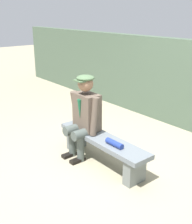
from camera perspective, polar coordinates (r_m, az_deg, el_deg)
ground_plane at (r=4.29m, az=1.25°, el=-10.26°), size 30.00×30.00×0.00m
bench at (r=4.15m, az=1.28°, el=-6.67°), size 1.65×0.36×0.42m
seated_man at (r=4.23m, az=-2.38°, el=-0.38°), size 0.57×0.52×1.28m
rolled_magazine at (r=3.84m, az=3.76°, el=-6.38°), size 0.29×0.09×0.08m
stadium_wall at (r=5.53m, az=18.69°, el=5.00°), size 12.00×0.24×1.68m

